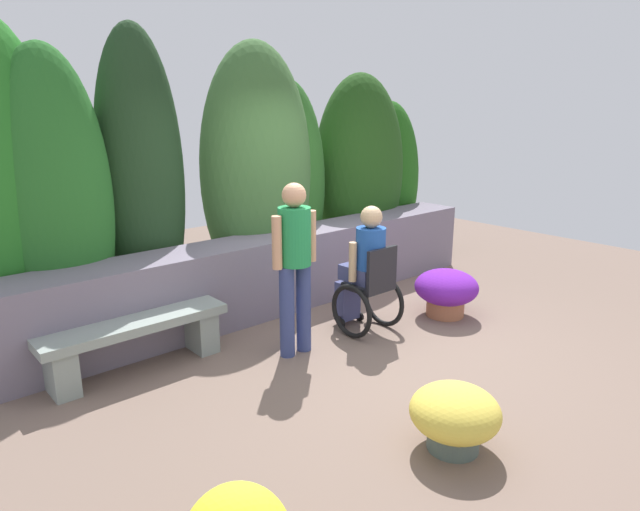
{
  "coord_description": "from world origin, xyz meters",
  "views": [
    {
      "loc": [
        -3.66,
        -3.48,
        2.3
      ],
      "look_at": [
        -0.17,
        0.49,
        0.85
      ],
      "focal_mm": 31.15,
      "sensor_mm": 36.0,
      "label": 1
    }
  ],
  "objects_px": {
    "stone_bench": "(136,336)",
    "flower_pot_red_accent": "(455,416)",
    "person_standing_companion": "(295,258)",
    "flower_pot_purple_near": "(446,290)",
    "person_in_wheelchair": "(366,273)"
  },
  "relations": [
    {
      "from": "stone_bench",
      "to": "person_standing_companion",
      "type": "distance_m",
      "value": 1.57
    },
    {
      "from": "person_standing_companion",
      "to": "flower_pot_red_accent",
      "type": "bearing_deg",
      "value": -103.86
    },
    {
      "from": "stone_bench",
      "to": "flower_pot_red_accent",
      "type": "height_order",
      "value": "stone_bench"
    },
    {
      "from": "person_standing_companion",
      "to": "flower_pot_red_accent",
      "type": "distance_m",
      "value": 2.03
    },
    {
      "from": "person_in_wheelchair",
      "to": "flower_pot_purple_near",
      "type": "height_order",
      "value": "person_in_wheelchair"
    },
    {
      "from": "stone_bench",
      "to": "flower_pot_red_accent",
      "type": "bearing_deg",
      "value": -63.14
    },
    {
      "from": "person_in_wheelchair",
      "to": "person_standing_companion",
      "type": "height_order",
      "value": "person_standing_companion"
    },
    {
      "from": "flower_pot_purple_near",
      "to": "flower_pot_red_accent",
      "type": "height_order",
      "value": "flower_pot_purple_near"
    },
    {
      "from": "stone_bench",
      "to": "person_in_wheelchair",
      "type": "height_order",
      "value": "person_in_wheelchair"
    },
    {
      "from": "person_in_wheelchair",
      "to": "person_standing_companion",
      "type": "bearing_deg",
      "value": -177.88
    },
    {
      "from": "stone_bench",
      "to": "flower_pot_red_accent",
      "type": "xyz_separation_m",
      "value": [
        1.13,
        -2.57,
        -0.07
      ]
    },
    {
      "from": "stone_bench",
      "to": "flower_pot_purple_near",
      "type": "distance_m",
      "value": 3.31
    },
    {
      "from": "flower_pot_purple_near",
      "to": "person_standing_companion",
      "type": "bearing_deg",
      "value": 169.31
    },
    {
      "from": "person_standing_companion",
      "to": "flower_pot_red_accent",
      "type": "relative_size",
      "value": 2.63
    },
    {
      "from": "person_in_wheelchair",
      "to": "flower_pot_red_accent",
      "type": "xyz_separation_m",
      "value": [
        -1.04,
        -1.85,
        -0.37
      ]
    }
  ]
}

